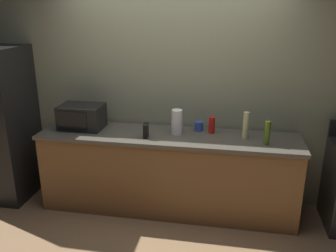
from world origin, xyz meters
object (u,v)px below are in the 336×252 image
at_px(bottle_hand_soap, 246,125).
at_px(bottle_hot_sauce, 212,125).
at_px(paper_towel_roll, 177,122).
at_px(cordless_phone, 146,131).
at_px(bottle_olive_oil, 267,133).
at_px(mug_blue, 199,126).
at_px(microwave, 82,117).

height_order(bottle_hand_soap, bottle_hot_sauce, bottle_hand_soap).
height_order(paper_towel_roll, cordless_phone, paper_towel_roll).
distance_m(bottle_olive_oil, mug_blue, 0.77).
distance_m(microwave, mug_blue, 1.32).
height_order(paper_towel_roll, bottle_hand_soap, bottle_hand_soap).
bearing_deg(bottle_olive_oil, bottle_hand_soap, 144.30).
distance_m(cordless_phone, bottle_hand_soap, 1.05).
relative_size(paper_towel_roll, bottle_hand_soap, 0.95).
relative_size(microwave, bottle_olive_oil, 1.94).
height_order(bottle_olive_oil, bottle_hand_soap, bottle_hand_soap).
bearing_deg(bottle_hand_soap, bottle_olive_oil, -35.70).
bearing_deg(bottle_hot_sauce, cordless_phone, -159.17).
bearing_deg(bottle_hot_sauce, microwave, -176.33).
bearing_deg(bottle_hand_soap, microwave, 179.96).
bearing_deg(cordless_phone, microwave, 161.78).
xyz_separation_m(bottle_hot_sauce, mug_blue, (-0.15, 0.05, -0.04)).
distance_m(bottle_hand_soap, mug_blue, 0.53).
bearing_deg(bottle_olive_oil, bottle_hot_sauce, 156.68).
bearing_deg(mug_blue, bottle_hand_soap, -16.19).
bearing_deg(paper_towel_roll, bottle_hot_sauce, 13.81).
distance_m(paper_towel_roll, bottle_olive_oil, 0.95).
distance_m(microwave, bottle_olive_oil, 2.03).
bearing_deg(paper_towel_roll, bottle_olive_oil, -9.21).
xyz_separation_m(microwave, bottle_hand_soap, (1.82, -0.00, 0.01)).
bearing_deg(paper_towel_roll, cordless_phone, -151.45).
distance_m(paper_towel_roll, bottle_hot_sauce, 0.39).
bearing_deg(microwave, cordless_phone, -11.82).
bearing_deg(paper_towel_roll, bottle_hand_soap, -0.28).
xyz_separation_m(microwave, cordless_phone, (0.78, -0.16, -0.06)).
bearing_deg(bottle_olive_oil, cordless_phone, -179.34).
bearing_deg(mug_blue, bottle_hot_sauce, -19.34).
relative_size(bottle_olive_oil, bottle_hand_soap, 0.87).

